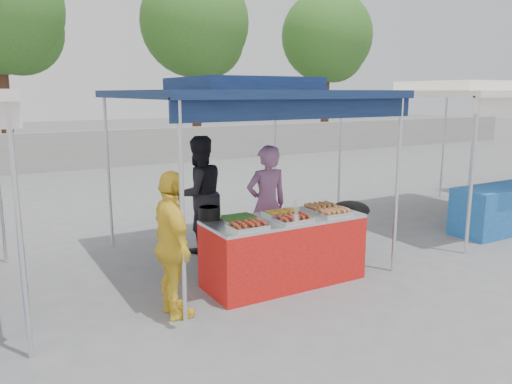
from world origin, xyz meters
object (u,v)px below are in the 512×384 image
vendor_table (284,250)px  cooking_pot (209,213)px  customer_person (173,245)px  wok_burner (350,226)px  helper_man (199,194)px  vendor_woman (267,205)px

vendor_table → cooking_pot: bearing=155.9°
cooking_pot → customer_person: size_ratio=0.17×
cooking_pot → wok_burner: bearing=-5.5°
customer_person → cooking_pot: bearing=-45.9°
wok_burner → helper_man: bearing=112.5°
cooking_pot → helper_man: helper_man is taller
vendor_table → vendor_woman: size_ratio=1.20×
wok_burner → helper_man: size_ratio=0.51×
vendor_woman → customer_person: bearing=33.7°
helper_man → wok_burner: bearing=131.3°
wok_burner → customer_person: (-2.77, -0.41, 0.27)m
vendor_table → customer_person: 1.61m
vendor_table → helper_man: size_ratio=1.14×
cooking_pot → vendor_woman: vendor_woman is taller
vendor_table → customer_person: bearing=-171.5°
vendor_table → cooking_pot: size_ratio=7.47×
vendor_table → cooking_pot: cooking_pot is taller
vendor_table → helper_man: 1.83m
vendor_woman → cooking_pot: bearing=24.3°
cooking_pot → helper_man: 1.42m
vendor_table → cooking_pot: (-0.84, 0.38, 0.50)m
helper_man → vendor_table: bearing=97.9°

